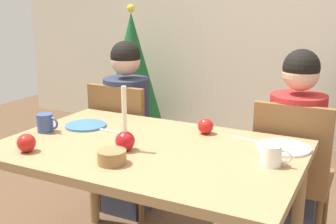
{
  "coord_description": "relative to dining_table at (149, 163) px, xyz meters",
  "views": [
    {
      "loc": [
        0.91,
        -1.59,
        1.4
      ],
      "look_at": [
        0.0,
        0.2,
        0.87
      ],
      "focal_mm": 44.1,
      "sensor_mm": 36.0,
      "label": 1
    }
  ],
  "objects": [
    {
      "name": "back_wall",
      "position": [
        0.0,
        2.6,
        0.63
      ],
      "size": [
        6.4,
        0.1,
        2.6
      ],
      "primitive_type": "cube",
      "color": "beige",
      "rests_on": "ground"
    },
    {
      "name": "dining_table",
      "position": [
        0.0,
        0.0,
        0.0
      ],
      "size": [
        1.4,
        0.9,
        0.75
      ],
      "color": "#99754C",
      "rests_on": "ground"
    },
    {
      "name": "chair_left",
      "position": [
        -0.53,
        0.61,
        -0.15
      ],
      "size": [
        0.4,
        0.4,
        0.9
      ],
      "color": "brown",
      "rests_on": "ground"
    },
    {
      "name": "chair_right",
      "position": [
        0.56,
        0.61,
        -0.15
      ],
      "size": [
        0.4,
        0.4,
        0.9
      ],
      "color": "brown",
      "rests_on": "ground"
    },
    {
      "name": "person_left_child",
      "position": [
        -0.53,
        0.64,
        -0.1
      ],
      "size": [
        0.3,
        0.3,
        1.17
      ],
      "color": "#33384C",
      "rests_on": "ground"
    },
    {
      "name": "person_right_child",
      "position": [
        0.56,
        0.64,
        -0.1
      ],
      "size": [
        0.3,
        0.3,
        1.17
      ],
      "color": "#33384C",
      "rests_on": "ground"
    },
    {
      "name": "christmas_tree",
      "position": [
        -1.39,
        2.09,
        0.06
      ],
      "size": [
        0.64,
        0.64,
        1.39
      ],
      "color": "brown",
      "rests_on": "ground"
    },
    {
      "name": "candle_centerpiece",
      "position": [
        -0.07,
        -0.09,
        0.15
      ],
      "size": [
        0.09,
        0.09,
        0.3
      ],
      "color": "red",
      "rests_on": "dining_table"
    },
    {
      "name": "plate_left",
      "position": [
        -0.47,
        0.13,
        0.09
      ],
      "size": [
        0.22,
        0.22,
        0.01
      ],
      "primitive_type": "cylinder",
      "color": "teal",
      "rests_on": "dining_table"
    },
    {
      "name": "plate_right",
      "position": [
        0.57,
        0.25,
        0.09
      ],
      "size": [
        0.25,
        0.25,
        0.01
      ],
      "primitive_type": "cylinder",
      "color": "silver",
      "rests_on": "dining_table"
    },
    {
      "name": "mug_left",
      "position": [
        -0.59,
        -0.04,
        0.13
      ],
      "size": [
        0.13,
        0.08,
        0.1
      ],
      "color": "#33477F",
      "rests_on": "dining_table"
    },
    {
      "name": "mug_right",
      "position": [
        0.57,
        0.03,
        0.13
      ],
      "size": [
        0.13,
        0.09,
        0.09
      ],
      "color": "white",
      "rests_on": "dining_table"
    },
    {
      "name": "fork_left",
      "position": [
        -0.3,
        0.1,
        0.09
      ],
      "size": [
        0.18,
        0.03,
        0.01
      ],
      "primitive_type": "cube",
      "rotation": [
        0.0,
        0.0,
        -0.11
      ],
      "color": "silver",
      "rests_on": "dining_table"
    },
    {
      "name": "fork_right",
      "position": [
        0.39,
        0.29,
        0.09
      ],
      "size": [
        0.18,
        0.06,
        0.01
      ],
      "primitive_type": "cube",
      "rotation": [
        0.0,
        0.0,
        -0.24
      ],
      "color": "silver",
      "rests_on": "dining_table"
    },
    {
      "name": "bowl_walnuts",
      "position": [
        -0.03,
        -0.26,
        0.11
      ],
      "size": [
        0.12,
        0.12,
        0.06
      ],
      "primitive_type": "cylinder",
      "color": "olive",
      "rests_on": "dining_table"
    },
    {
      "name": "apple_near_candle",
      "position": [
        0.16,
        0.3,
        0.12
      ],
      "size": [
        0.08,
        0.08,
        0.08
      ],
      "primitive_type": "sphere",
      "color": "red",
      "rests_on": "dining_table"
    },
    {
      "name": "apple_by_left_plate",
      "position": [
        -0.45,
        -0.31,
        0.13
      ],
      "size": [
        0.08,
        0.08,
        0.08
      ],
      "primitive_type": "sphere",
      "color": "#AC1B16",
      "rests_on": "dining_table"
    }
  ]
}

